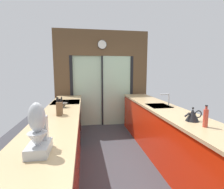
% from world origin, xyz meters
% --- Properties ---
extents(ground_plane, '(5.04, 7.60, 0.02)m').
position_xyz_m(ground_plane, '(0.00, 0.60, -0.01)').
color(ground_plane, '#38383D').
extents(back_wall_unit, '(2.64, 0.12, 2.70)m').
position_xyz_m(back_wall_unit, '(0.00, 2.40, 1.52)').
color(back_wall_unit, brown).
rests_on(back_wall_unit, ground_plane).
extents(left_counter_run, '(0.62, 3.80, 0.92)m').
position_xyz_m(left_counter_run, '(-0.91, 0.13, 0.47)').
color(left_counter_run, red).
rests_on(left_counter_run, ground_plane).
extents(right_counter_run, '(0.62, 3.80, 0.92)m').
position_xyz_m(right_counter_run, '(0.91, 0.30, 0.46)').
color(right_counter_run, red).
rests_on(right_counter_run, ground_plane).
extents(sink_faucet, '(0.19, 0.02, 0.23)m').
position_xyz_m(sink_faucet, '(1.05, 0.55, 1.08)').
color(sink_faucet, '#B7BABC').
rests_on(sink_faucet, right_counter_run).
extents(oven_range, '(0.60, 0.60, 0.92)m').
position_xyz_m(oven_range, '(-0.91, 1.25, 0.46)').
color(oven_range, black).
rests_on(oven_range, ground_plane).
extents(mixing_bowl, '(0.15, 0.15, 0.08)m').
position_xyz_m(mixing_bowl, '(-0.89, 0.69, 0.97)').
color(mixing_bowl, '#514C47').
rests_on(mixing_bowl, left_counter_run).
extents(knife_block, '(0.09, 0.14, 0.28)m').
position_xyz_m(knife_block, '(-0.89, 0.14, 1.03)').
color(knife_block, brown).
rests_on(knife_block, left_counter_run).
extents(stand_mixer, '(0.17, 0.27, 0.42)m').
position_xyz_m(stand_mixer, '(-0.89, -1.08, 1.08)').
color(stand_mixer, '#B7BABC').
rests_on(stand_mixer, left_counter_run).
extents(kettle, '(0.25, 0.17, 0.19)m').
position_xyz_m(kettle, '(0.89, -0.48, 1.00)').
color(kettle, black).
rests_on(kettle, right_counter_run).
extents(soap_bottle, '(0.06, 0.06, 0.26)m').
position_xyz_m(soap_bottle, '(0.89, -0.72, 1.03)').
color(soap_bottle, '#B23D2D').
rests_on(soap_bottle, right_counter_run).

